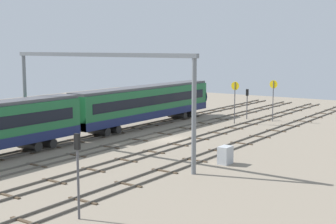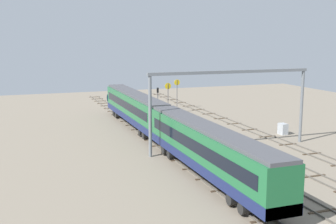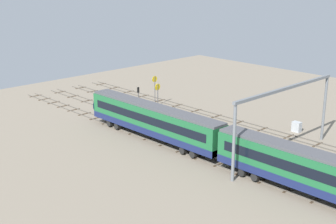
{
  "view_description": "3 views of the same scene",
  "coord_description": "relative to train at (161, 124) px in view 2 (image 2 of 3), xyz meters",
  "views": [
    {
      "loc": [
        -41.23,
        -28.55,
        9.67
      ],
      "look_at": [
        4.21,
        3.1,
        2.2
      ],
      "focal_mm": 51.66,
      "sensor_mm": 36.0,
      "label": 1
    },
    {
      "loc": [
        -53.19,
        23.43,
        12.82
      ],
      "look_at": [
        5.48,
        2.17,
        1.86
      ],
      "focal_mm": 45.21,
      "sensor_mm": 36.0,
      "label": 2
    },
    {
      "loc": [
        -40.55,
        48.66,
        22.46
      ],
      "look_at": [
        6.97,
        3.25,
        2.88
      ],
      "focal_mm": 50.65,
      "sensor_mm": 36.0,
      "label": 3
    }
  ],
  "objects": [
    {
      "name": "track_with_train",
      "position": [
        6.18,
        0.0,
        -2.59
      ],
      "size": [
        80.53,
        2.4,
        0.16
      ],
      "color": "#59544C",
      "rests_on": "ground"
    },
    {
      "name": "signal_light_trackside_approach",
      "position": [
        24.09,
        -7.67,
        0.02
      ],
      "size": [
        0.31,
        0.32,
        4.06
      ],
      "color": "#4C4C51",
      "rests_on": "ground"
    },
    {
      "name": "track_middle",
      "position": [
        6.18,
        -4.87,
        -2.59
      ],
      "size": [
        80.53,
        2.4,
        0.16
      ],
      "color": "#59544C",
      "rests_on": "ground"
    },
    {
      "name": "relay_cabinet",
      "position": [
        -0.08,
        -17.31,
        -1.91
      ],
      "size": [
        1.27,
        0.89,
        1.5
      ],
      "color": "#B2B7BC",
      "rests_on": "ground"
    },
    {
      "name": "ground_plane",
      "position": [
        6.18,
        -7.31,
        -2.66
      ],
      "size": [
        96.53,
        96.53,
        0.0
      ],
      "primitive_type": "plane",
      "color": "gray"
    },
    {
      "name": "track_near_foreground",
      "position": [
        6.18,
        -14.61,
        -2.59
      ],
      "size": [
        80.53,
        2.4,
        0.16
      ],
      "color": "#59544C",
      "rests_on": "ground"
    },
    {
      "name": "overhead_gantry",
      "position": [
        -4.33,
        -7.07,
        4.3
      ],
      "size": [
        0.4,
        20.16,
        9.19
      ],
      "color": "slate",
      "rests_on": "ground"
    },
    {
      "name": "train",
      "position": [
        0.0,
        0.0,
        0.0
      ],
      "size": [
        50.4,
        3.24,
        4.8
      ],
      "color": "#1E6638",
      "rests_on": "ground"
    },
    {
      "name": "speed_sign_near_foreground",
      "position": [
        19.7,
        -8.05,
        0.92
      ],
      "size": [
        0.14,
        1.07,
        5.33
      ],
      "color": "#4C4C51",
      "rests_on": "ground"
    },
    {
      "name": "track_second_near",
      "position": [
        6.18,
        -9.74,
        -2.59
      ],
      "size": [
        80.53,
        2.4,
        0.16
      ],
      "color": "#59544C",
      "rests_on": "ground"
    },
    {
      "name": "speed_sign_mid_trackside",
      "position": [
        24.07,
        -11.37,
        0.95
      ],
      "size": [
        0.14,
        1.06,
        5.4
      ],
      "color": "#4C4C51",
      "rests_on": "ground"
    }
  ]
}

